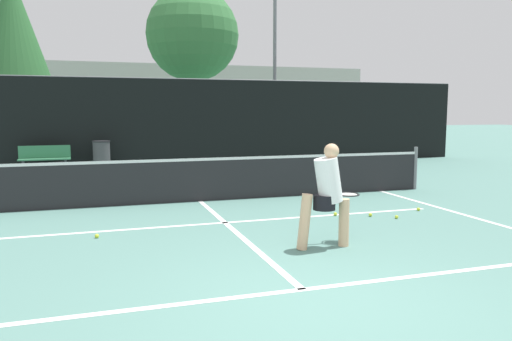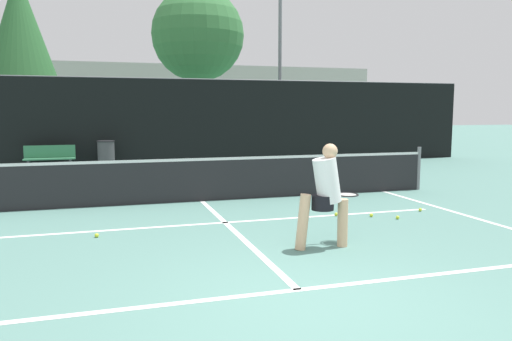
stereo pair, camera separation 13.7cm
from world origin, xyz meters
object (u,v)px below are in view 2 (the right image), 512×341
Objects in this scene: trash_bin at (106,155)px; courtside_bench at (50,158)px; player_practicing at (326,192)px; parked_car at (137,144)px.

courtside_bench is at bearing -178.09° from trash_bin.
player_practicing is at bearing -74.37° from trash_bin.
parked_car reaches higher than trash_bin.
player_practicing reaches higher than trash_bin.
trash_bin is at bearing 1.41° from courtside_bench.
player_practicing reaches higher than parked_car.
parked_car is at bearing 74.65° from trash_bin.
parked_car is (-1.71, 15.28, -0.26)m from player_practicing.
courtside_bench is at bearing 115.01° from player_practicing.
courtside_bench is (-4.70, 10.59, -0.35)m from player_practicing.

